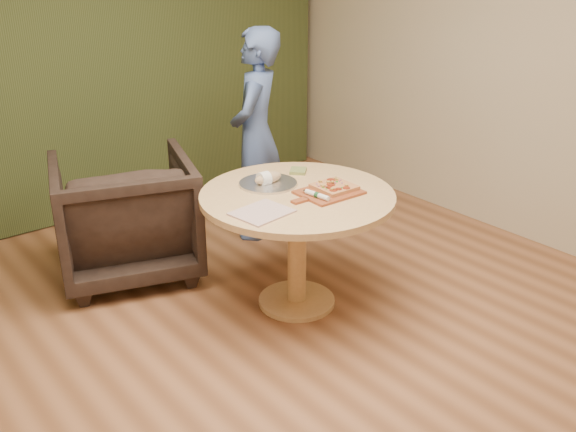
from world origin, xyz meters
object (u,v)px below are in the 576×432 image
(pedestal_table, at_px, (297,215))
(serving_tray, at_px, (268,183))
(bread_roll, at_px, (267,178))
(person_standing, at_px, (256,136))
(flatbread_pizza, at_px, (334,187))
(cutlery_roll, at_px, (317,195))
(armchair, at_px, (125,211))
(pizza_paddle, at_px, (328,193))

(pedestal_table, relative_size, serving_tray, 3.27)
(pedestal_table, relative_size, bread_roll, 6.02)
(person_standing, bearing_deg, flatbread_pizza, 38.46)
(pedestal_table, height_order, serving_tray, serving_tray)
(pedestal_table, relative_size, cutlery_roll, 5.84)
(cutlery_roll, height_order, armchair, armchair)
(pedestal_table, xyz_separation_m, flatbread_pizza, (0.19, -0.11, 0.17))
(serving_tray, xyz_separation_m, bread_roll, (-0.01, 0.00, 0.04))
(cutlery_roll, height_order, serving_tray, cutlery_roll)
(pizza_paddle, xyz_separation_m, bread_roll, (-0.19, 0.35, 0.04))
(cutlery_roll, bearing_deg, bread_roll, 94.59)
(pedestal_table, relative_size, armchair, 1.27)
(bread_roll, bearing_deg, person_standing, 57.69)
(bread_roll, bearing_deg, pedestal_table, -75.69)
(pizza_paddle, relative_size, bread_roll, 2.33)
(armchair, bearing_deg, flatbread_pizza, 144.07)
(armchair, relative_size, person_standing, 0.58)
(armchair, bearing_deg, pedestal_table, 139.62)
(cutlery_roll, relative_size, person_standing, 0.13)
(pedestal_table, relative_size, flatbread_pizza, 5.14)
(cutlery_roll, height_order, bread_roll, bread_roll)
(person_standing, bearing_deg, serving_tray, 19.33)
(pizza_paddle, relative_size, flatbread_pizza, 1.99)
(pizza_paddle, height_order, flatbread_pizza, flatbread_pizza)
(pizza_paddle, distance_m, flatbread_pizza, 0.07)
(pizza_paddle, bearing_deg, serving_tray, 118.92)
(flatbread_pizza, height_order, serving_tray, flatbread_pizza)
(pizza_paddle, bearing_deg, person_standing, 76.08)
(pedestal_table, bearing_deg, cutlery_roll, -82.50)
(cutlery_roll, bearing_deg, armchair, 111.20)
(cutlery_roll, distance_m, serving_tray, 0.38)
(pedestal_table, height_order, person_standing, person_standing)
(pedestal_table, distance_m, cutlery_roll, 0.23)
(pizza_paddle, bearing_deg, bread_roll, 120.07)
(pedestal_table, bearing_deg, pizza_paddle, -43.35)
(flatbread_pizza, distance_m, cutlery_roll, 0.18)
(pedestal_table, relative_size, person_standing, 0.74)
(cutlery_roll, bearing_deg, pedestal_table, 90.52)
(flatbread_pizza, bearing_deg, person_standing, 77.27)
(cutlery_roll, bearing_deg, pizza_paddle, 8.49)
(pedestal_table, xyz_separation_m, cutlery_roll, (0.02, -0.15, 0.17))
(pizza_paddle, bearing_deg, cutlery_roll, -162.91)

